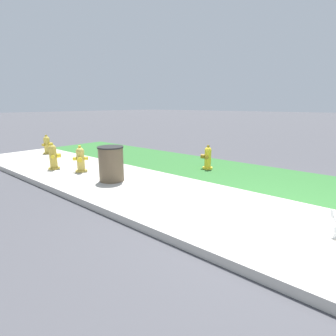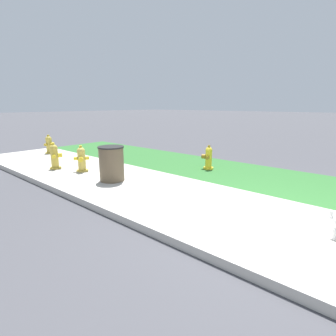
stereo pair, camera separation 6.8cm
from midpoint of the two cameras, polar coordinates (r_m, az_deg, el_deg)
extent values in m
plane|color=#424247|center=(4.12, 20.28, -11.23)|extent=(120.00, 120.00, 0.00)
cube|color=#BCB7AD|center=(4.12, 20.29, -11.17)|extent=(18.00, 2.40, 0.01)
cube|color=#2D662D|center=(6.31, 27.86, -3.33)|extent=(18.00, 2.38, 0.01)
cube|color=#BCB7AD|center=(3.05, 11.54, -18.68)|extent=(18.00, 0.16, 0.12)
cylinder|color=gold|center=(7.05, -18.58, -0.59)|extent=(0.30, 0.30, 0.05)
cylinder|color=gold|center=(6.99, -18.74, 1.51)|extent=(0.19, 0.19, 0.48)
sphere|color=gold|center=(6.95, -18.89, 3.44)|extent=(0.20, 0.20, 0.20)
cube|color=yellow|center=(6.93, -18.96, 4.40)|extent=(0.08, 0.08, 0.06)
cylinder|color=yellow|center=(6.97, -17.63, 2.04)|extent=(0.13, 0.13, 0.09)
cylinder|color=yellow|center=(7.00, -19.92, 1.91)|extent=(0.13, 0.13, 0.09)
cylinder|color=yellow|center=(6.84, -18.89, 1.73)|extent=(0.15, 0.16, 0.12)
cylinder|color=yellow|center=(7.05, 8.31, 0.00)|extent=(0.26, 0.26, 0.05)
cylinder|color=yellow|center=(6.99, 8.38, 2.01)|extent=(0.17, 0.17, 0.46)
sphere|color=yellow|center=(6.95, 8.45, 3.85)|extent=(0.18, 0.18, 0.18)
cube|color=olive|center=(6.93, 8.48, 4.72)|extent=(0.07, 0.07, 0.06)
cylinder|color=olive|center=(6.86, 8.11, 2.26)|extent=(0.11, 0.11, 0.09)
cylinder|color=olive|center=(7.11, 8.68, 2.64)|extent=(0.11, 0.11, 0.09)
cylinder|color=olive|center=(7.02, 7.33, 2.54)|extent=(0.13, 0.14, 0.12)
cylinder|color=gold|center=(7.59, -23.74, -0.05)|extent=(0.29, 0.29, 0.05)
cylinder|color=gold|center=(7.53, -23.95, 2.01)|extent=(0.19, 0.19, 0.51)
sphere|color=gold|center=(7.49, -24.13, 3.90)|extent=(0.20, 0.20, 0.20)
cube|color=yellow|center=(7.48, -24.22, 4.78)|extent=(0.08, 0.08, 0.06)
cylinder|color=yellow|center=(7.66, -23.92, 2.65)|extent=(0.12, 0.12, 0.09)
cylinder|color=yellow|center=(7.39, -24.07, 2.26)|extent=(0.12, 0.12, 0.09)
cylinder|color=yellow|center=(7.51, -22.90, 2.55)|extent=(0.15, 0.15, 0.12)
cylinder|color=gold|center=(10.03, -24.85, 2.94)|extent=(0.30, 0.30, 0.05)
cylinder|color=gold|center=(9.99, -25.00, 4.38)|extent=(0.20, 0.20, 0.46)
sphere|color=gold|center=(9.96, -25.13, 5.69)|extent=(0.21, 0.21, 0.21)
cube|color=#B29323|center=(9.95, -25.20, 6.37)|extent=(0.07, 0.07, 0.06)
cylinder|color=#B29323|center=(10.08, -24.43, 4.83)|extent=(0.11, 0.11, 0.09)
cylinder|color=#B29323|center=(9.89, -25.64, 4.56)|extent=(0.11, 0.11, 0.09)
cylinder|color=#B29323|center=(9.88, -24.45, 4.67)|extent=(0.13, 0.14, 0.12)
cylinder|color=white|center=(4.02, 32.28, -11.97)|extent=(0.05, 0.05, 0.16)
cylinder|color=white|center=(4.00, 31.71, -8.45)|extent=(0.04, 0.04, 0.11)
cylinder|color=brown|center=(5.94, -12.57, 0.72)|extent=(0.54, 0.54, 0.75)
cylinder|color=black|center=(5.87, -12.77, 4.45)|extent=(0.57, 0.57, 0.03)
camera|label=1|loc=(0.03, -90.36, -0.09)|focal=28.00mm
camera|label=2|loc=(0.03, 89.64, 0.09)|focal=28.00mm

